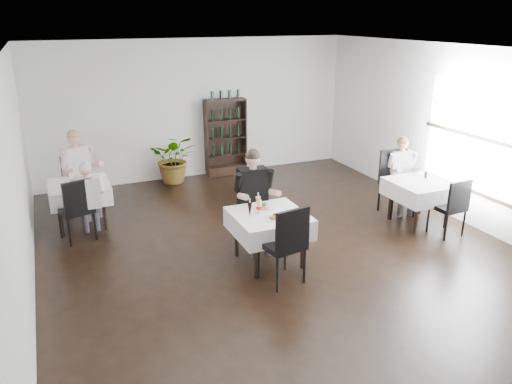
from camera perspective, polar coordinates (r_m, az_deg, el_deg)
room_shell at (r=7.03m, az=3.77°, el=3.39°), size 9.00×9.00×9.00m
window_right at (r=9.11m, az=23.82°, el=5.52°), size 0.06×2.30×1.85m
wine_shelf at (r=11.27m, az=-3.48°, el=6.20°), size 0.90×0.28×1.75m
main_table at (r=7.21m, az=1.48°, el=-3.59°), size 1.03×1.03×0.77m
left_table at (r=8.99m, az=-19.52°, el=0.03°), size 0.98×0.98×0.77m
right_table at (r=9.02m, az=18.28°, el=0.24°), size 0.98×0.98×0.77m
potted_tree at (r=10.91m, az=-9.29°, el=3.82°), size 1.19×1.11×1.07m
main_chair_far at (r=7.88m, az=0.02°, el=-2.19°), size 0.46×0.46×0.93m
main_chair_near at (r=6.64m, az=3.44°, el=-5.53°), size 0.59×0.60×1.13m
left_chair_far at (r=9.67m, az=-19.78°, el=1.24°), size 0.50×0.51×1.05m
left_chair_near at (r=8.38m, az=-19.78°, el=-1.51°), size 0.60×0.60×1.06m
right_chair_far at (r=9.40m, az=15.69°, el=1.56°), size 0.59×0.59×1.16m
right_chair_near at (r=8.68m, az=21.50°, el=-1.27°), size 0.47×0.48×0.99m
diner_main at (r=7.55m, az=-0.15°, el=-0.06°), size 0.61×0.62×1.58m
diner_left_far at (r=9.38m, az=-19.55°, el=2.71°), size 0.70×0.74×1.57m
diner_left_near at (r=8.40m, az=-18.63°, el=-0.20°), size 0.50×0.50×1.31m
diner_right_far at (r=9.47m, az=16.36°, el=2.57°), size 0.57×0.60×1.40m
plate_far at (r=7.32m, az=0.70°, el=-1.81°), size 0.27×0.27×0.08m
plate_near at (r=6.97m, az=2.16°, el=-2.96°), size 0.28×0.28×0.07m
pilsner_dark at (r=6.97m, az=-0.72°, el=-2.05°), size 0.07×0.07×0.28m
pilsner_lager at (r=7.11m, az=0.24°, el=-1.49°), size 0.07×0.07×0.32m
coke_bottle at (r=7.12m, az=0.38°, el=-1.68°), size 0.07×0.07×0.26m
napkin_cutlery at (r=7.13m, az=4.41°, el=-2.57°), size 0.19×0.19×0.02m
pepper_mill at (r=9.16m, az=18.82°, el=1.85°), size 0.06×0.06×0.11m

